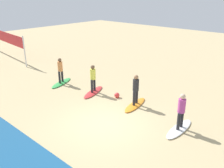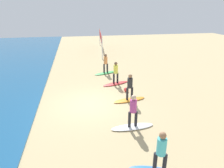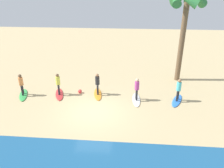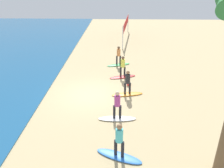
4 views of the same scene
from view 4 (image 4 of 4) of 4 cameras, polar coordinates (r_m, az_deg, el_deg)
name	(u,v)px [view 4 (image 4 of 4)]	position (r m, az deg, el deg)	size (l,w,h in m)	color
ground_plane	(90,95)	(15.43, -5.38, -2.71)	(60.00, 60.00, 0.00)	tan
surfboard_blue	(119,156)	(10.54, 1.73, -17.47)	(2.10, 0.56, 0.09)	blue
surfer_blue	(119,138)	(9.90, 1.81, -13.23)	(0.32, 0.44, 1.64)	#232328
surfboard_white	(117,119)	(12.86, 1.28, -8.57)	(2.10, 0.56, 0.09)	white
surfer_white	(117,103)	(12.33, 1.32, -4.73)	(0.32, 0.46, 1.64)	#232328
surfboard_orange	(127,94)	(15.39, 3.80, -2.53)	(2.10, 0.56, 0.09)	orange
surfer_orange	(128,81)	(14.96, 3.91, 0.83)	(0.32, 0.45, 1.64)	#232328
surfboard_red	(123,77)	(18.03, 2.63, 1.80)	(2.10, 0.56, 0.09)	red
surfer_red	(123,65)	(17.66, 2.69, 4.76)	(0.32, 0.44, 1.64)	#232328
surfboard_green	(118,65)	(20.55, 1.61, 4.80)	(2.10, 0.56, 0.09)	green
surfer_green	(119,54)	(20.22, 1.65, 7.44)	(0.32, 0.44, 1.64)	#232328
volleyball_net	(126,24)	(29.41, 3.46, 14.52)	(9.06, 0.98, 2.50)	silver
beach_ball	(129,84)	(16.62, 4.14, 0.05)	(0.30, 0.30, 0.30)	#E53838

